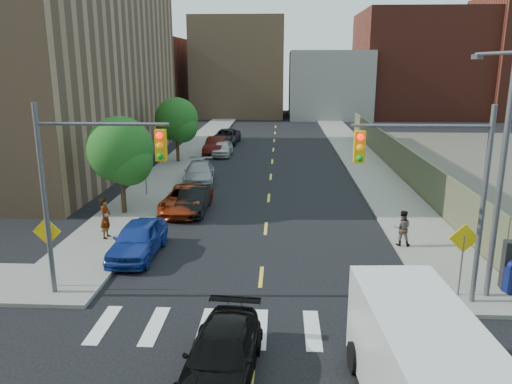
# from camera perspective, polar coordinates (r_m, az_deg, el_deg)

# --- Properties ---
(sidewalk_nw) EXTENTS (3.50, 73.00, 0.15)m
(sidewalk_nw) POSITION_cam_1_polar(r_m,az_deg,el_deg) (53.20, -6.36, 5.60)
(sidewalk_nw) COLOR gray
(sidewalk_nw) RESTS_ON ground
(sidewalk_ne) EXTENTS (3.50, 73.00, 0.15)m
(sidewalk_ne) POSITION_cam_1_polar(r_m,az_deg,el_deg) (52.99, 10.50, 5.42)
(sidewalk_ne) COLOR gray
(sidewalk_ne) RESTS_ON ground
(fence_north) EXTENTS (0.12, 44.00, 2.50)m
(fence_north) POSITION_cam_1_polar(r_m,az_deg,el_deg) (40.02, 15.68, 3.90)
(fence_north) COLOR #5D6748
(fence_north) RESTS_ON ground
(building_nw) EXTENTS (22.00, 30.00, 16.00)m
(building_nw) POSITION_cam_1_polar(r_m,az_deg,el_deg) (46.33, -27.21, 12.66)
(building_nw) COLOR #8C6B4C
(building_nw) RESTS_ON ground
(bg_bldg_west) EXTENTS (14.00, 18.00, 12.00)m
(bg_bldg_west) POSITION_cam_1_polar(r_m,az_deg,el_deg) (83.56, -13.24, 12.63)
(bg_bldg_west) COLOR #592319
(bg_bldg_west) RESTS_ON ground
(bg_bldg_midwest) EXTENTS (14.00, 16.00, 15.00)m
(bg_bldg_midwest) POSITION_cam_1_polar(r_m,az_deg,el_deg) (82.66, -1.85, 14.02)
(bg_bldg_midwest) COLOR #8C6B4C
(bg_bldg_midwest) RESTS_ON ground
(bg_bldg_center) EXTENTS (12.00, 16.00, 10.00)m
(bg_bldg_center) POSITION_cam_1_polar(r_m,az_deg,el_deg) (80.78, 8.22, 12.10)
(bg_bldg_center) COLOR gray
(bg_bldg_center) RESTS_ON ground
(bg_bldg_east) EXTENTS (18.00, 18.00, 16.00)m
(bg_bldg_east) POSITION_cam_1_polar(r_m,az_deg,el_deg) (85.09, 17.87, 13.70)
(bg_bldg_east) COLOR #592319
(bg_bldg_east) RESTS_ON ground
(signal_nw) EXTENTS (4.59, 0.30, 7.00)m
(signal_nw) POSITION_cam_1_polar(r_m,az_deg,el_deg) (18.09, -18.95, 1.79)
(signal_nw) COLOR #59595E
(signal_nw) RESTS_ON ground
(signal_ne) EXTENTS (4.59, 0.30, 7.00)m
(signal_ne) POSITION_cam_1_polar(r_m,az_deg,el_deg) (17.61, 20.21, 1.35)
(signal_ne) COLOR #59595E
(signal_ne) RESTS_ON ground
(streetlight_ne) EXTENTS (0.25, 3.70, 9.00)m
(streetlight_ne) POSITION_cam_1_polar(r_m,az_deg,el_deg) (19.08, 25.98, 3.85)
(streetlight_ne) COLOR #59595E
(streetlight_ne) RESTS_ON ground
(warn_sign_nw) EXTENTS (1.06, 0.06, 2.83)m
(warn_sign_nw) POSITION_cam_1_polar(r_m,az_deg,el_deg) (19.92, -22.70, -5.01)
(warn_sign_nw) COLOR #59595E
(warn_sign_nw) RESTS_ON ground
(warn_sign_ne) EXTENTS (1.06, 0.06, 2.83)m
(warn_sign_ne) POSITION_cam_1_polar(r_m,az_deg,el_deg) (19.15, 22.60, -5.78)
(warn_sign_ne) COLOR #59595E
(warn_sign_ne) RESTS_ON ground
(warn_sign_midwest) EXTENTS (1.06, 0.06, 2.83)m
(warn_sign_midwest) POSITION_cam_1_polar(r_m,az_deg,el_deg) (32.17, -12.56, 2.95)
(warn_sign_midwest) COLOR #59595E
(warn_sign_midwest) RESTS_ON ground
(tree_west_near) EXTENTS (3.66, 3.64, 5.52)m
(tree_west_near) POSITION_cam_1_polar(r_m,az_deg,el_deg) (28.24, -15.21, 4.26)
(tree_west_near) COLOR #332114
(tree_west_near) RESTS_ON ground
(tree_west_far) EXTENTS (3.66, 3.64, 5.52)m
(tree_west_far) POSITION_cam_1_polar(r_m,az_deg,el_deg) (42.60, -9.05, 7.91)
(tree_west_far) COLOR #332114
(tree_west_far) RESTS_ON ground
(parked_car_blue) EXTENTS (1.96, 4.57, 1.54)m
(parked_car_blue) POSITION_cam_1_polar(r_m,az_deg,el_deg) (22.58, -13.34, -5.28)
(parked_car_blue) COLOR navy
(parked_car_blue) RESTS_ON ground
(parked_car_black) EXTENTS (1.54, 4.34, 1.43)m
(parked_car_black) POSITION_cam_1_polar(r_m,az_deg,el_deg) (28.58, -7.14, -0.91)
(parked_car_black) COLOR black
(parked_car_black) RESTS_ON ground
(parked_car_red) EXTENTS (2.53, 5.26, 1.45)m
(parked_car_red) POSITION_cam_1_polar(r_m,az_deg,el_deg) (28.79, -7.97, -0.80)
(parked_car_red) COLOR #972B0F
(parked_car_red) RESTS_ON ground
(parked_car_silver) EXTENTS (2.57, 5.26, 1.47)m
(parked_car_silver) POSITION_cam_1_polar(r_m,az_deg,el_deg) (35.57, -6.49, 2.22)
(parked_car_silver) COLOR #929399
(parked_car_silver) RESTS_ON ground
(parked_car_white) EXTENTS (1.71, 4.12, 1.39)m
(parked_car_white) POSITION_cam_1_polar(r_m,az_deg,el_deg) (45.82, -3.84, 5.01)
(parked_car_white) COLOR #BDBDBD
(parked_car_white) RESTS_ON ground
(parked_car_maroon) EXTENTS (1.97, 4.88, 1.58)m
(parked_car_maroon) POSITION_cam_1_polar(r_m,az_deg,el_deg) (46.71, -4.59, 5.29)
(parked_car_maroon) COLOR #410E0D
(parked_car_maroon) RESTS_ON ground
(parked_car_grey) EXTENTS (2.85, 5.61, 1.52)m
(parked_car_grey) POSITION_cam_1_polar(r_m,az_deg,el_deg) (52.74, -3.45, 6.34)
(parked_car_grey) COLOR black
(parked_car_grey) RESTS_ON ground
(black_sedan) EXTENTS (2.25, 4.77, 1.34)m
(black_sedan) POSITION_cam_1_polar(r_m,az_deg,el_deg) (14.08, -3.96, -18.19)
(black_sedan) COLOR black
(black_sedan) RESTS_ON ground
(cargo_van) EXTENTS (2.79, 6.09, 2.73)m
(cargo_van) POSITION_cam_1_polar(r_m,az_deg,el_deg) (13.03, 18.12, -17.94)
(cargo_van) COLOR silver
(cargo_van) RESTS_ON ground
(payphone) EXTENTS (0.59, 0.51, 1.85)m
(payphone) POSITION_cam_1_polar(r_m,az_deg,el_deg) (20.73, 27.05, -7.46)
(payphone) COLOR black
(payphone) RESTS_ON sidewalk_ne
(pedestrian_west) EXTENTS (0.50, 0.74, 1.97)m
(pedestrian_west) POSITION_cam_1_polar(r_m,az_deg,el_deg) (24.75, -16.82, -2.86)
(pedestrian_west) COLOR gray
(pedestrian_west) RESTS_ON sidewalk_nw
(pedestrian_east) EXTENTS (0.91, 0.76, 1.66)m
(pedestrian_east) POSITION_cam_1_polar(r_m,az_deg,el_deg) (23.74, 16.36, -3.97)
(pedestrian_east) COLOR gray
(pedestrian_east) RESTS_ON sidewalk_ne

